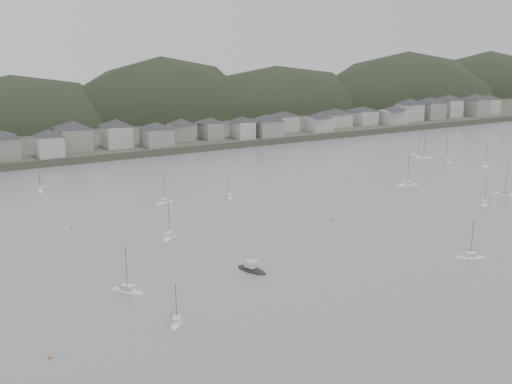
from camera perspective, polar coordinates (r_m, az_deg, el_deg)
ground at (r=127.46m, az=17.35°, el=-9.75°), size 900.00×900.00×0.00m
far_shore_land at (r=385.83m, az=-16.65°, el=6.23°), size 900.00×250.00×3.00m
forested_ridge at (r=364.32m, az=-14.81°, el=3.88°), size 851.55×103.94×102.57m
waterfront_town at (r=298.25m, az=-1.99°, el=6.06°), size 451.48×28.46×12.92m
moored_fleet at (r=176.00m, az=0.28°, el=-2.41°), size 248.57×177.72×13.06m
motor_launch_far at (r=138.72m, az=-0.39°, el=-6.97°), size 5.12×8.52×3.92m
mooring_buoys at (r=175.86m, az=4.11°, el=-2.47°), size 159.99×81.31×0.70m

